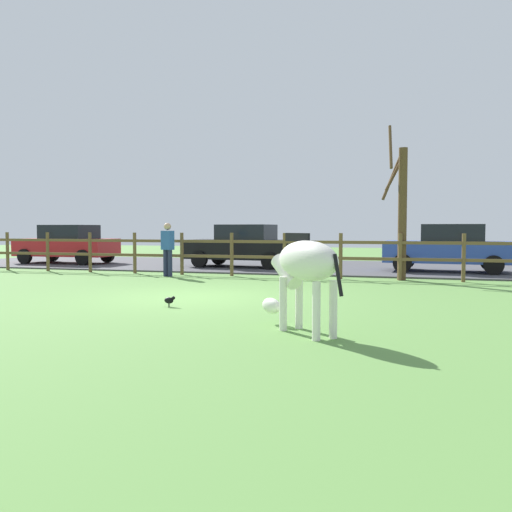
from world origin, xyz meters
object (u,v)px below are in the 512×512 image
(parked_car_black, at_px, (244,245))
(visitor_near_fence, at_px, (168,247))
(zebra, at_px, (304,268))
(bare_tree, at_px, (401,208))
(crow_on_grass, at_px, (170,300))
(parked_car_blue, at_px, (448,247))
(parked_car_red, at_px, (67,244))

(parked_car_black, relative_size, visitor_near_fence, 2.51)
(zebra, height_order, parked_car_black, parked_car_black)
(bare_tree, height_order, crow_on_grass, bare_tree)
(crow_on_grass, distance_m, visitor_near_fence, 6.39)
(parked_car_blue, height_order, visitor_near_fence, visitor_near_fence)
(parked_car_red, distance_m, parked_car_black, 7.55)
(parked_car_red, relative_size, parked_car_black, 0.98)
(crow_on_grass, bearing_deg, parked_car_red, 133.83)
(parked_car_blue, distance_m, visitor_near_fence, 9.12)
(parked_car_red, xyz_separation_m, parked_car_black, (7.55, 0.01, 0.00))
(bare_tree, xyz_separation_m, visitor_near_fence, (-6.86, -0.89, -1.14))
(crow_on_grass, relative_size, parked_car_blue, 0.05)
(parked_car_red, bearing_deg, bare_tree, -12.37)
(crow_on_grass, height_order, parked_car_blue, parked_car_blue)
(parked_car_blue, bearing_deg, crow_on_grass, -120.50)
(bare_tree, relative_size, crow_on_grass, 20.71)
(bare_tree, distance_m, parked_car_blue, 3.39)
(crow_on_grass, height_order, parked_car_red, parked_car_red)
(bare_tree, distance_m, visitor_near_fence, 7.01)
(bare_tree, bearing_deg, zebra, -97.92)
(crow_on_grass, bearing_deg, parked_car_blue, 59.50)
(parked_car_black, xyz_separation_m, visitor_near_fence, (-1.23, -3.80, 0.06))
(zebra, height_order, crow_on_grass, zebra)
(crow_on_grass, xyz_separation_m, visitor_near_fence, (-2.79, 5.70, 0.78))
(parked_car_red, height_order, parked_car_blue, same)
(zebra, distance_m, crow_on_grass, 3.50)
(bare_tree, distance_m, parked_car_black, 6.45)
(parked_car_black, bearing_deg, parked_car_blue, -0.72)
(bare_tree, relative_size, parked_car_blue, 1.09)
(visitor_near_fence, bearing_deg, parked_car_red, 149.07)
(zebra, relative_size, crow_on_grass, 7.11)
(zebra, bearing_deg, parked_car_red, 136.91)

